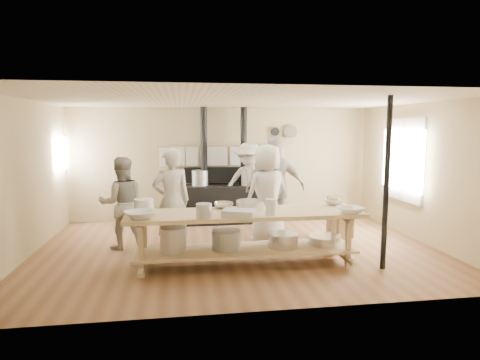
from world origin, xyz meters
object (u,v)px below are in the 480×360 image
Objects in this scene: stove at (224,199)px; cook_left at (122,203)px; roasting_pan at (239,213)px; cook_center at (267,194)px; prep_table at (245,233)px; cook_by_window at (249,183)px; cook_far_left at (172,201)px; chair at (339,225)px; cook_right at (275,188)px.

stove is 1.59× the size of cook_left.
cook_center is at bearing 64.10° from roasting_pan.
cook_by_window reaches higher than prep_table.
stove is 1.43× the size of cook_by_window.
roasting_pan is (-0.15, -3.35, 0.38)m from stove.
stove is 5.65× the size of roasting_pan.
cook_by_window is at bearing 79.05° from prep_table.
cook_far_left is 1.10× the size of cook_left.
roasting_pan reaches higher than chair.
prep_table is 1.99× the size of cook_by_window.
cook_center is at bearing -70.69° from stove.
stove is 3.02m from prep_table.
cook_right is at bearing 153.90° from chair.
cook_right reaches higher than cook_by_window.
roasting_pan is at bearing 114.03° from cook_far_left.
cook_left is 4.14m from chair.
cook_center reaches higher than chair.
cook_center is 2.26× the size of chair.
roasting_pan is (-0.77, -1.58, -0.02)m from cook_center.
cook_center is at bearing 168.48° from cook_left.
prep_table is at bearing 66.54° from roasting_pan.
roasting_pan reaches higher than prep_table.
cook_far_left is at bearing -119.90° from cook_by_window.
stove is 2.47m from cook_far_left.
cook_left is 0.90× the size of cook_by_window.
cook_right is at bearing -149.26° from cook_center.
cook_center is at bearing -75.66° from cook_by_window.
cook_right is (0.22, 0.27, 0.07)m from cook_center.
chair is at bearing 163.65° from cook_center.
stove is at bearing -133.34° from cook_far_left.
cook_right reaches higher than chair.
chair is 1.77× the size of roasting_pan.
cook_far_left is (-1.13, 0.85, 0.38)m from prep_table.
roasting_pan is (-0.98, -1.84, -0.08)m from cook_right.
cook_left is (-2.01, 1.24, 0.30)m from prep_table.
cook_by_window is (2.54, 1.52, 0.09)m from cook_left.
cook_left reaches higher than prep_table.
cook_by_window is (1.66, 1.92, 0.01)m from cook_far_left.
cook_right is at bearing 61.94° from roasting_pan.
cook_far_left reaches higher than chair.
cook_by_window is (0.53, -0.25, 0.39)m from stove.
stove is 0.70m from cook_by_window.
cook_right is 1.29m from cook_by_window.
cook_by_window is at bearing -106.83° from cook_center.
chair is (2.09, -1.67, -0.28)m from stove.
cook_by_window is 3.94× the size of roasting_pan.
roasting_pan is at bearing 43.96° from cook_center.
cook_left reaches higher than chair.
cook_far_left is 0.91× the size of cook_right.
cook_far_left is 1.53m from roasting_pan.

